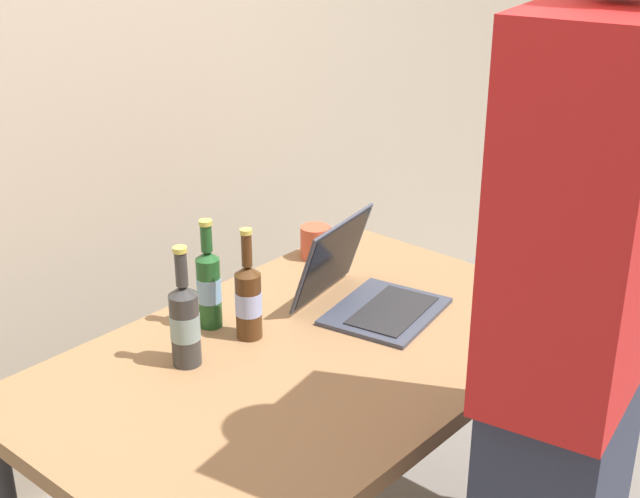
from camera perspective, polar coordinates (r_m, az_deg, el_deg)
name	(u,v)px	position (r m, az deg, el deg)	size (l,w,h in m)	color
desk	(308,375)	(2.19, -0.80, -8.19)	(1.40, 0.87, 0.72)	olive
laptop	(365,290)	(2.33, 2.95, -2.68)	(0.36, 0.38, 0.24)	#383D4C
beer_bottle_amber	(185,322)	(2.07, -8.75, -4.69)	(0.07, 0.07, 0.30)	#333333
beer_bottle_green	(209,285)	(2.23, -7.21, -2.36)	(0.06, 0.06, 0.29)	#1E5123
beer_bottle_dark	(248,299)	(2.17, -4.66, -3.23)	(0.07, 0.07, 0.29)	#472B14
person_figure	(568,381)	(1.72, 15.79, -8.26)	(0.47, 0.32, 1.82)	#2D3347
coffee_mug	(316,242)	(2.63, -0.27, 0.48)	(0.13, 0.09, 0.10)	#BF4C33
back_wall	(70,61)	(2.59, -15.86, 11.62)	(6.00, 0.10, 2.60)	tan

